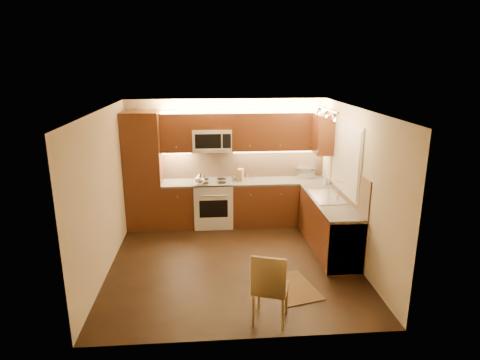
{
  "coord_description": "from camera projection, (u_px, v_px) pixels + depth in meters",
  "views": [
    {
      "loc": [
        -0.39,
        -6.2,
        3.18
      ],
      "look_at": [
        0.15,
        0.55,
        1.25
      ],
      "focal_mm": 30.83,
      "sensor_mm": 36.0,
      "label": 1
    }
  ],
  "objects": [
    {
      "name": "spice_jar_b",
      "position": [
        242.0,
        177.0,
        8.34
      ],
      "size": [
        0.06,
        0.06,
        0.09
      ],
      "primitive_type": "cylinder",
      "rotation": [
        0.0,
        0.0,
        0.4
      ],
      "color": "olive",
      "rests_on": "counter_back_right"
    },
    {
      "name": "sink",
      "position": [
        328.0,
        193.0,
        7.23
      ],
      "size": [
        0.52,
        0.86,
        0.15
      ],
      "primitive_type": null,
      "color": "silver",
      "rests_on": "counter_right"
    },
    {
      "name": "base_cab_back_left",
      "position": [
        179.0,
        205.0,
        8.28
      ],
      "size": [
        0.62,
        0.6,
        0.86
      ],
      "primitive_type": "cube",
      "color": "#42180E",
      "rests_on": "floor"
    },
    {
      "name": "counter_back_left",
      "position": [
        178.0,
        183.0,
        8.15
      ],
      "size": [
        0.62,
        0.6,
        0.04
      ],
      "primitive_type": "cube",
      "color": "#3D3937",
      "rests_on": "base_cab_back_left"
    },
    {
      "name": "upper_cab_right_corner",
      "position": [
        324.0,
        134.0,
        7.81
      ],
      "size": [
        0.35,
        0.5,
        0.75
      ],
      "primitive_type": "cube",
      "color": "#42180E",
      "rests_on": "wall_right"
    },
    {
      "name": "upper_cab_bridge",
      "position": [
        212.0,
        121.0,
        7.99
      ],
      "size": [
        0.76,
        0.35,
        0.31
      ],
      "primitive_type": "cube",
      "color": "#42180E",
      "rests_on": "wall_back"
    },
    {
      "name": "faucet",
      "position": [
        338.0,
        189.0,
        7.22
      ],
      "size": [
        0.2,
        0.04,
        0.3
      ],
      "primitive_type": null,
      "color": "silver",
      "rests_on": "counter_right"
    },
    {
      "name": "spice_jar_a",
      "position": [
        234.0,
        177.0,
        8.34
      ],
      "size": [
        0.06,
        0.06,
        0.09
      ],
      "primitive_type": "cylinder",
      "rotation": [
        0.0,
        0.0,
        0.26
      ],
      "color": "silver",
      "rests_on": "counter_back_right"
    },
    {
      "name": "track_light_bar",
      "position": [
        327.0,
        109.0,
        6.67
      ],
      "size": [
        0.04,
        1.2,
        0.03
      ],
      "primitive_type": "cube",
      "color": "silver",
      "rests_on": "ceiling"
    },
    {
      "name": "counter_back_right",
      "position": [
        279.0,
        181.0,
        8.31
      ],
      "size": [
        1.92,
        0.6,
        0.04
      ],
      "primitive_type": "cube",
      "color": "#3D3937",
      "rests_on": "base_cab_back_right"
    },
    {
      "name": "pantry",
      "position": [
        143.0,
        171.0,
        8.03
      ],
      "size": [
        0.7,
        0.6,
        2.3
      ],
      "primitive_type": "cube",
      "color": "#42180E",
      "rests_on": "floor"
    },
    {
      "name": "dining_chair",
      "position": [
        271.0,
        286.0,
        5.17
      ],
      "size": [
        0.54,
        0.54,
        0.97
      ],
      "primitive_type": null,
      "rotation": [
        0.0,
        0.0,
        -0.32
      ],
      "color": "#9B7B46",
      "rests_on": "floor"
    },
    {
      "name": "kettle",
      "position": [
        200.0,
        179.0,
        7.92
      ],
      "size": [
        0.26,
        0.26,
        0.23
      ],
      "primitive_type": null,
      "rotation": [
        0.0,
        0.0,
        0.37
      ],
      "color": "silver",
      "rests_on": "stove"
    },
    {
      "name": "backsplash_back",
      "position": [
        244.0,
        163.0,
        8.45
      ],
      "size": [
        3.3,
        0.02,
        0.6
      ],
      "primitive_type": "cube",
      "color": "tan",
      "rests_on": "wall_back"
    },
    {
      "name": "base_cab_back_right",
      "position": [
        279.0,
        202.0,
        8.43
      ],
      "size": [
        1.92,
        0.6,
        0.86
      ],
      "primitive_type": "cube",
      "color": "#42180E",
      "rests_on": "floor"
    },
    {
      "name": "wall_right",
      "position": [
        357.0,
        187.0,
        6.65
      ],
      "size": [
        0.01,
        4.0,
        2.5
      ],
      "primitive_type": "cube",
      "color": "#C1AE8D",
      "rests_on": "ground"
    },
    {
      "name": "spice_jar_c",
      "position": [
        252.0,
        177.0,
        8.35
      ],
      "size": [
        0.05,
        0.05,
        0.09
      ],
      "primitive_type": "cylinder",
      "rotation": [
        0.0,
        0.0,
        0.35
      ],
      "color": "silver",
      "rests_on": "counter_back_right"
    },
    {
      "name": "base_cab_right",
      "position": [
        328.0,
        225.0,
        7.24
      ],
      "size": [
        0.6,
        2.0,
        0.86
      ],
      "primitive_type": "cube",
      "color": "#42180E",
      "rests_on": "floor"
    },
    {
      "name": "window_blinds",
      "position": [
        345.0,
        158.0,
        7.08
      ],
      "size": [
        0.02,
        1.36,
        1.16
      ],
      "primitive_type": "cube",
      "color": "silver",
      "rests_on": "wall_right"
    },
    {
      "name": "rug",
      "position": [
        293.0,
        287.0,
        6.04
      ],
      "size": [
        0.8,
        1.01,
        0.01
      ],
      "primitive_type": "cube",
      "rotation": [
        0.0,
        0.0,
        0.25
      ],
      "color": "black",
      "rests_on": "floor"
    },
    {
      "name": "soap_bottle",
      "position": [
        326.0,
        180.0,
        8.0
      ],
      "size": [
        0.1,
        0.1,
        0.17
      ],
      "primitive_type": "imported",
      "rotation": [
        0.0,
        0.0,
        0.31
      ],
      "color": "silver",
      "rests_on": "counter_right"
    },
    {
      "name": "wall_back",
      "position": [
        227.0,
        161.0,
        8.42
      ],
      "size": [
        4.0,
        0.01,
        2.5
      ],
      "primitive_type": "cube",
      "color": "#C1AE8D",
      "rests_on": "ground"
    },
    {
      "name": "toaster_oven",
      "position": [
        306.0,
        172.0,
        8.48
      ],
      "size": [
        0.41,
        0.33,
        0.22
      ],
      "primitive_type": "cube",
      "rotation": [
        0.0,
        0.0,
        -0.17
      ],
      "color": "silver",
      "rests_on": "counter_back_right"
    },
    {
      "name": "upper_cab_back_right",
      "position": [
        280.0,
        131.0,
        8.16
      ],
      "size": [
        1.92,
        0.35,
        0.75
      ],
      "primitive_type": "cube",
      "color": "#42180E",
      "rests_on": "wall_back"
    },
    {
      "name": "knife_block",
      "position": [
        240.0,
        175.0,
        8.27
      ],
      "size": [
        0.15,
        0.19,
        0.23
      ],
      "primitive_type": "cube",
      "rotation": [
        0.0,
        0.0,
        -0.32
      ],
      "color": "#9B7B46",
      "rests_on": "counter_back_right"
    },
    {
      "name": "wall_front",
      "position": [
        245.0,
        243.0,
        4.58
      ],
      "size": [
        4.0,
        0.01,
        2.5
      ],
      "primitive_type": "cube",
      "color": "#C1AE8D",
      "rests_on": "ground"
    },
    {
      "name": "microwave",
      "position": [
        212.0,
        140.0,
        8.08
      ],
      "size": [
        0.76,
        0.38,
        0.44
      ],
      "primitive_type": null,
      "color": "silver",
      "rests_on": "wall_back"
    },
    {
      "name": "spice_jar_d",
      "position": [
        247.0,
        176.0,
        8.47
      ],
      "size": [
        0.05,
        0.05,
        0.09
      ],
      "primitive_type": "cylinder",
      "rotation": [
        0.0,
        0.0,
        0.36
      ],
      "color": "#A96E32",
      "rests_on": "counter_back_right"
    },
    {
      "name": "dishwasher",
      "position": [
        341.0,
        242.0,
        6.57
      ],
      "size": [
        0.58,
        0.6,
        0.84
      ],
      "primitive_type": "cube",
      "color": "silver",
      "rests_on": "floor"
    },
    {
      "name": "backsplash_right",
      "position": [
        348.0,
        183.0,
        7.05
      ],
      "size": [
        0.02,
        2.0,
        0.6
      ],
      "primitive_type": "cube",
      "color": "tan",
      "rests_on": "wall_right"
    },
    {
      "name": "wall_left",
      "position": [
        104.0,
        193.0,
        6.35
      ],
      "size": [
        0.01,
        4.0,
        2.5
      ],
      "primitive_type": "cube",
      "color": "#C1AE8D",
      "rests_on": "ground"
    },
    {
      "name": "upper_cab_back_left",
      "position": [
        176.0,
        132.0,
        8.0
      ],
      "size": [
        0.62,
        0.35,
        0.75
      ],
      "primitive_type": "cube",
      "color": "#42180E",
      "rests_on": "wall_back"
    },
    {
      "name": "floor",
      "position": [
        234.0,
        261.0,
        6.84
      ],
      "size": [
        4.0,
        4.0,
        0.01
      ],
      "primitive_type": "cube",
      "color": "black",
      "rests_on": "ground"
    },
    {
      "name": "stove",
      "position": [
        213.0,
        203.0,
        8.3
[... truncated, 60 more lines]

